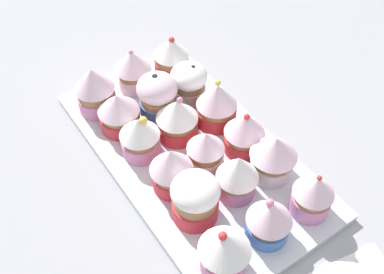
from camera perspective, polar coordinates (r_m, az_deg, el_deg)
ground_plane at (r=70.44cm, az=0.00°, el=-3.03°), size 180.00×180.00×3.00cm
baking_tray at (r=68.79cm, az=0.00°, el=-1.96°), size 43.38×23.63×1.20cm
cupcake_0 at (r=72.88cm, az=-11.90°, el=5.79°), size 6.21×6.21×8.00cm
cupcake_1 at (r=69.81cm, az=-9.02°, el=3.14°), size 6.30×6.30×6.61cm
cupcake_2 at (r=65.93cm, az=-6.45°, el=0.17°), size 5.86×5.86×7.30cm
cupcake_3 at (r=61.26cm, az=-2.56°, el=-3.88°), size 5.91×5.91×7.67cm
cupcake_4 at (r=58.88cm, az=0.40°, el=-7.56°), size 6.32×6.32×7.33cm
cupcake_5 at (r=55.13cm, az=4.02°, el=-13.77°), size 6.33×6.33×7.86cm
cupcake_6 at (r=75.75cm, az=-7.18°, el=8.33°), size 5.94×5.94×7.54cm
cupcake_7 at (r=70.70cm, az=-4.45°, el=5.07°), size 6.25×6.25×7.86cm
cupcake_8 at (r=67.81cm, az=-1.80°, el=2.36°), size 6.22×6.22×7.30cm
cupcake_9 at (r=64.04cm, az=1.75°, el=-1.55°), size 5.29×5.29×6.77cm
cupcake_10 at (r=61.03cm, az=5.63°, el=-4.68°), size 5.73×5.73×7.46cm
cupcake_11 at (r=58.34cm, az=9.48°, el=-9.98°), size 5.79×5.79×7.08cm
cupcake_12 at (r=77.93cm, az=-2.56°, el=9.80°), size 5.81×5.81×7.44cm
cupcake_13 at (r=73.45cm, az=-0.40°, el=6.81°), size 5.88×5.88×6.87cm
cupcake_14 at (r=69.60cm, az=3.06°, el=4.12°), size 6.21×6.21×7.80cm
cupcake_15 at (r=66.14cm, az=6.50°, el=0.67°), size 5.91×5.91×7.61cm
cupcake_16 at (r=63.82cm, az=10.01°, el=-2.19°), size 6.57×6.57×7.32cm
cupcake_17 at (r=61.51cm, az=14.69°, el=-6.84°), size 5.40×5.40×7.08cm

